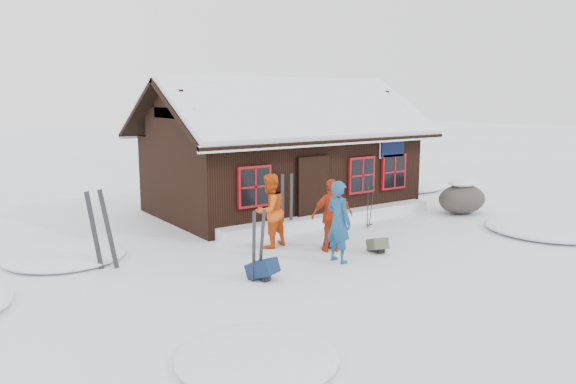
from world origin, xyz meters
The scene contains 15 objects.
ground centered at (0.00, 0.00, 0.00)m, with size 120.00×120.00×0.00m, color white.
mountain_hut centered at (1.50, 4.98, 1.58)m, with size 8.90×6.09×4.42m.
snow_drift centered at (1.50, 2.25, 0.17)m, with size 7.60×0.60×0.35m, color white.
snow_mounds centered at (1.65, 1.86, 0.00)m, with size 20.60×13.20×0.48m.
skier_teal centered at (-0.85, -0.84, 0.95)m, with size 0.69×0.45×1.90m, color navy.
skier_orange_left centered at (-1.46, 1.13, 0.94)m, with size 0.91×0.71×1.88m, color #D04B0E.
skier_orange_right centered at (-0.42, -0.07, 0.90)m, with size 1.06×0.44×1.80m, color #B83012.
skier_crouched centered at (-0.21, 0.24, 0.49)m, with size 0.48×0.31×0.98m, color black.
boulder centered at (5.94, 1.04, 0.51)m, with size 1.72×1.29×1.00m.
ski_pair_left centered at (-3.04, -0.86, 0.71)m, with size 0.44×0.18×1.52m.
ski_pair_mid centered at (-5.50, 1.66, 0.87)m, with size 0.67×0.18×1.84m.
ski_pair_right centered at (-0.20, 2.20, 0.80)m, with size 0.39×0.08×1.71m.
ski_poles centered at (2.09, 1.28, 0.60)m, with size 0.23×0.11×1.27m.
backpack_blue centered at (-2.97, -0.92, 0.16)m, with size 0.44×0.58×0.31m, color #102244.
backpack_olive centered at (0.43, -0.80, 0.14)m, with size 0.38×0.51×0.28m, color #4C513A.
Camera 1 is at (-8.95, -10.47, 3.79)m, focal length 35.00 mm.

